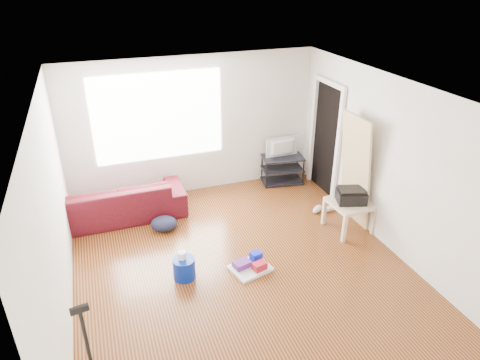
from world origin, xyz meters
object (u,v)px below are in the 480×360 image
object	(u,v)px
bucket	(185,277)
backpack	(165,230)
sofa	(121,217)
tv_stand	(282,169)
side_table	(350,206)
cleaning_tray	(251,265)

from	to	relation	value
bucket	backpack	distance (m)	1.26
bucket	backpack	size ratio (longest dim) A/B	0.71
sofa	bucket	world-z (taller)	sofa
tv_stand	side_table	distance (m)	1.90
sofa	tv_stand	distance (m)	3.13
side_table	cleaning_tray	world-z (taller)	side_table
tv_stand	side_table	world-z (taller)	tv_stand
sofa	backpack	world-z (taller)	sofa
side_table	cleaning_tray	xyz separation A→B (m)	(-1.83, -0.43, -0.36)
sofa	cleaning_tray	distance (m)	2.57
sofa	side_table	distance (m)	3.79
sofa	tv_stand	world-z (taller)	tv_stand
tv_stand	bucket	bearing A→B (deg)	-129.73
backpack	side_table	bearing A→B (deg)	-5.48
tv_stand	backpack	world-z (taller)	tv_stand
cleaning_tray	backpack	distance (m)	1.69
sofa	backpack	xyz separation A→B (m)	(0.62, -0.64, 0.00)
backpack	bucket	bearing A→B (deg)	-74.72
tv_stand	bucket	size ratio (longest dim) A/B	2.79
bucket	cleaning_tray	bearing A→B (deg)	-8.30
tv_stand	backpack	size ratio (longest dim) A/B	1.98
sofa	tv_stand	size ratio (longest dim) A/B	2.56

